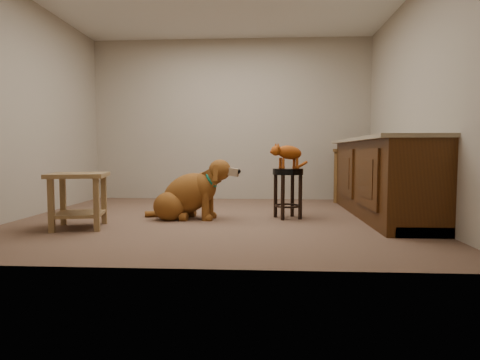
# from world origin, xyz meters

# --- Properties ---
(floor) EXTENTS (4.50, 4.00, 0.01)m
(floor) POSITION_xyz_m (0.00, 0.00, 0.00)
(floor) COLOR brown
(floor) RESTS_ON ground
(room_shell) EXTENTS (4.54, 4.04, 2.62)m
(room_shell) POSITION_xyz_m (0.00, 0.00, 1.68)
(room_shell) COLOR #A49784
(room_shell) RESTS_ON ground
(cabinet_run) EXTENTS (0.70, 2.56, 0.94)m
(cabinet_run) POSITION_xyz_m (1.94, 0.30, 0.44)
(cabinet_run) COLOR #42230B
(cabinet_run) RESTS_ON ground
(padded_stool) EXTENTS (0.39, 0.39, 0.58)m
(padded_stool) POSITION_xyz_m (0.83, 0.08, 0.41)
(padded_stool) COLOR black
(padded_stool) RESTS_ON ground
(wood_stool) EXTENTS (0.53, 0.53, 0.82)m
(wood_stool) POSITION_xyz_m (1.85, 1.70, 0.43)
(wood_stool) COLOR brown
(wood_stool) RESTS_ON ground
(side_table) EXTENTS (0.65, 0.65, 0.56)m
(side_table) POSITION_xyz_m (-1.33, -0.64, 0.37)
(side_table) COLOR olive
(side_table) RESTS_ON ground
(golden_retriever) EXTENTS (1.16, 0.61, 0.74)m
(golden_retriever) POSITION_xyz_m (-0.32, -0.01, 0.28)
(golden_retriever) COLOR brown
(golden_retriever) RESTS_ON ground
(tabby_kitten) EXTENTS (0.46, 0.32, 0.33)m
(tabby_kitten) POSITION_xyz_m (0.81, 0.08, 0.76)
(tabby_kitten) COLOR #963F0F
(tabby_kitten) RESTS_ON padded_stool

